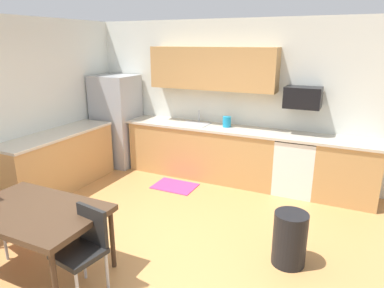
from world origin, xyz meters
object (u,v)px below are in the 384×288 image
(oven_range, at_px, (296,165))
(kettle, at_px, (227,122))
(chair_far_side, at_px, (3,211))
(chair_near_table, at_px, (84,245))
(trash_bin, at_px, (290,239))
(dining_table, at_px, (34,215))
(microwave, at_px, (303,97))
(refrigerator, at_px, (117,121))

(oven_range, xyz_separation_m, kettle, (-1.19, 0.05, 0.56))
(oven_range, relative_size, chair_far_side, 1.07)
(oven_range, height_order, chair_near_table, oven_range)
(trash_bin, bearing_deg, kettle, 125.91)
(oven_range, height_order, chair_far_side, oven_range)
(oven_range, relative_size, dining_table, 0.65)
(microwave, xyz_separation_m, chair_far_side, (-2.73, -3.19, -1.01))
(refrigerator, bearing_deg, oven_range, 1.35)
(chair_far_side, xyz_separation_m, kettle, (1.53, 3.14, 0.52))
(refrigerator, bearing_deg, chair_far_side, -77.56)
(chair_far_side, bearing_deg, refrigerator, 102.44)
(microwave, xyz_separation_m, trash_bin, (0.26, -2.05, -1.22))
(chair_near_table, bearing_deg, kettle, 85.93)
(dining_table, height_order, trash_bin, dining_table)
(chair_far_side, bearing_deg, kettle, 63.93)
(chair_near_table, relative_size, chair_far_side, 1.00)
(oven_range, xyz_separation_m, microwave, (0.00, 0.10, 1.06))
(refrigerator, relative_size, trash_bin, 2.88)
(chair_far_side, height_order, kettle, kettle)
(chair_near_table, bearing_deg, trash_bin, 36.91)
(oven_range, relative_size, trash_bin, 1.52)
(trash_bin, bearing_deg, oven_range, 97.53)
(dining_table, xyz_separation_m, kettle, (0.88, 3.25, 0.35))
(oven_range, bearing_deg, trash_bin, -82.47)
(microwave, distance_m, chair_near_table, 3.75)
(microwave, height_order, kettle, microwave)
(chair_near_table, distance_m, trash_bin, 2.11)
(dining_table, bearing_deg, oven_range, 57.12)
(refrigerator, xyz_separation_m, chair_near_table, (1.97, -3.14, -0.36))
(refrigerator, height_order, microwave, refrigerator)
(refrigerator, bearing_deg, dining_table, -67.08)
(microwave, bearing_deg, refrigerator, -176.96)
(microwave, height_order, trash_bin, microwave)
(chair_near_table, height_order, trash_bin, chair_near_table)
(refrigerator, distance_m, microwave, 3.46)
(refrigerator, distance_m, oven_range, 3.42)
(microwave, relative_size, kettle, 2.70)
(refrigerator, relative_size, kettle, 8.64)
(microwave, distance_m, trash_bin, 2.40)
(refrigerator, xyz_separation_m, chair_far_side, (0.66, -3.01, -0.36))
(oven_range, distance_m, trash_bin, 1.98)
(refrigerator, distance_m, kettle, 2.21)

